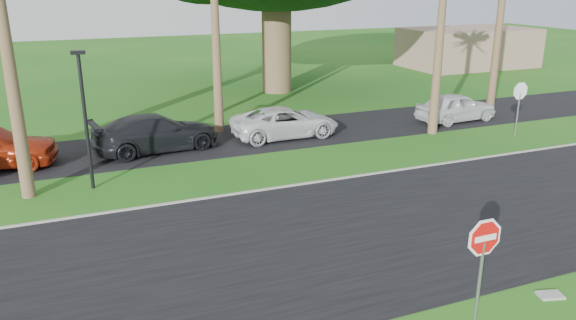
% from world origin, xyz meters
% --- Properties ---
extents(ground, '(120.00, 120.00, 0.00)m').
position_xyz_m(ground, '(0.00, 0.00, 0.00)').
color(ground, '#175916').
rests_on(ground, ground).
extents(road, '(120.00, 8.00, 0.02)m').
position_xyz_m(road, '(0.00, 2.00, 0.01)').
color(road, black).
rests_on(road, ground).
extents(parking_strip, '(120.00, 5.00, 0.02)m').
position_xyz_m(parking_strip, '(0.00, 12.50, 0.01)').
color(parking_strip, black).
rests_on(parking_strip, ground).
extents(curb, '(120.00, 0.12, 0.06)m').
position_xyz_m(curb, '(0.00, 6.05, 0.03)').
color(curb, gray).
rests_on(curb, ground).
extents(stop_sign_near, '(1.05, 0.07, 2.62)m').
position_xyz_m(stop_sign_near, '(0.50, -3.00, 1.77)').
color(stop_sign_near, gray).
rests_on(stop_sign_near, ground).
extents(stop_sign_far, '(1.05, 0.07, 2.62)m').
position_xyz_m(stop_sign_far, '(12.00, 8.00, 1.77)').
color(stop_sign_far, gray).
rests_on(stop_sign_far, ground).
extents(streetlight_right, '(0.45, 0.25, 4.64)m').
position_xyz_m(streetlight_right, '(-6.00, 8.50, 2.65)').
color(streetlight_right, black).
rests_on(streetlight_right, ground).
extents(building_far, '(10.00, 6.00, 3.00)m').
position_xyz_m(building_far, '(24.00, 26.00, 1.50)').
color(building_far, gray).
rests_on(building_far, ground).
extents(car_dark, '(5.43, 2.79, 1.51)m').
position_xyz_m(car_dark, '(-3.23, 12.01, 0.75)').
color(car_dark, black).
rests_on(car_dark, ground).
extents(car_minivan, '(4.84, 2.27, 1.34)m').
position_xyz_m(car_minivan, '(2.48, 11.95, 0.67)').
color(car_minivan, silver).
rests_on(car_minivan, ground).
extents(car_pickup, '(4.30, 1.99, 1.42)m').
position_xyz_m(car_pickup, '(11.39, 11.40, 0.71)').
color(car_pickup, silver).
rests_on(car_pickup, ground).
extents(utility_slab, '(0.63, 0.49, 0.06)m').
position_xyz_m(utility_slab, '(2.99, -2.60, 0.03)').
color(utility_slab, gray).
rests_on(utility_slab, ground).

